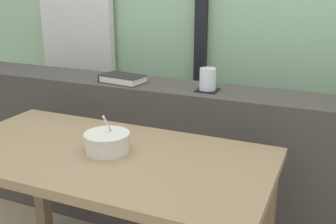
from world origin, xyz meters
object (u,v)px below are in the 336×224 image
object	(u,v)px
juice_glass	(208,80)
closed_book	(123,79)
soup_bowl	(107,142)
breakfast_table	(106,177)
coaster_square	(207,90)

from	to	relation	value
juice_glass	closed_book	world-z (taller)	juice_glass
closed_book	soup_bowl	size ratio (longest dim) A/B	1.37
breakfast_table	soup_bowl	distance (m)	0.14
breakfast_table	closed_book	world-z (taller)	closed_book
coaster_square	closed_book	world-z (taller)	closed_book
breakfast_table	closed_book	bearing A→B (deg)	112.81
juice_glass	closed_book	xyz separation A→B (m)	(-0.45, -0.01, -0.03)
breakfast_table	coaster_square	size ratio (longest dim) A/B	12.54
coaster_square	closed_book	xyz separation A→B (m)	(-0.45, -0.01, 0.02)
breakfast_table	coaster_square	xyz separation A→B (m)	(0.22, 0.57, 0.23)
coaster_square	juice_glass	xyz separation A→B (m)	(0.00, 0.00, 0.05)
juice_glass	soup_bowl	size ratio (longest dim) A/B	0.60
coaster_square	closed_book	bearing A→B (deg)	-178.56
closed_book	coaster_square	bearing A→B (deg)	1.44
closed_book	juice_glass	bearing A→B (deg)	1.44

